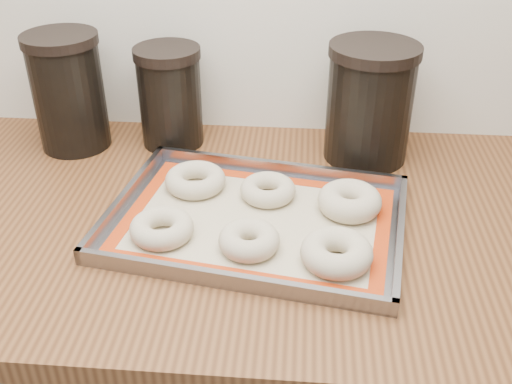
# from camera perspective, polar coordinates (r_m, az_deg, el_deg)

# --- Properties ---
(countertop) EXTENTS (3.06, 0.68, 0.04)m
(countertop) POSITION_cam_1_polar(r_m,az_deg,el_deg) (1.00, -0.99, -2.97)
(countertop) COLOR brown
(countertop) RESTS_ON cabinet
(baking_tray) EXTENTS (0.51, 0.40, 0.03)m
(baking_tray) POSITION_cam_1_polar(r_m,az_deg,el_deg) (0.96, 0.00, -2.69)
(baking_tray) COLOR gray
(baking_tray) RESTS_ON countertop
(baking_mat) EXTENTS (0.46, 0.35, 0.00)m
(baking_mat) POSITION_cam_1_polar(r_m,az_deg,el_deg) (0.96, 0.00, -2.79)
(baking_mat) COLOR #C6B793
(baking_mat) RESTS_ON baking_tray
(bagel_front_left) EXTENTS (0.11, 0.11, 0.03)m
(bagel_front_left) POSITION_cam_1_polar(r_m,az_deg,el_deg) (0.93, -8.96, -3.41)
(bagel_front_left) COLOR beige
(bagel_front_left) RESTS_ON baking_mat
(bagel_front_mid) EXTENTS (0.11, 0.11, 0.03)m
(bagel_front_mid) POSITION_cam_1_polar(r_m,az_deg,el_deg) (0.89, -0.66, -4.60)
(bagel_front_mid) COLOR beige
(bagel_front_mid) RESTS_ON baking_mat
(bagel_front_right) EXTENTS (0.11, 0.11, 0.04)m
(bagel_front_right) POSITION_cam_1_polar(r_m,az_deg,el_deg) (0.87, 7.68, -5.75)
(bagel_front_right) COLOR beige
(bagel_front_right) RESTS_ON baking_mat
(bagel_back_left) EXTENTS (0.13, 0.13, 0.03)m
(bagel_back_left) POSITION_cam_1_polar(r_m,az_deg,el_deg) (1.04, -5.80, 1.15)
(bagel_back_left) COLOR beige
(bagel_back_left) RESTS_ON baking_mat
(bagel_back_mid) EXTENTS (0.11, 0.11, 0.03)m
(bagel_back_mid) POSITION_cam_1_polar(r_m,az_deg,el_deg) (1.01, 1.14, 0.22)
(bagel_back_mid) COLOR beige
(bagel_back_mid) RESTS_ON baking_mat
(bagel_back_right) EXTENTS (0.13, 0.13, 0.04)m
(bagel_back_right) POSITION_cam_1_polar(r_m,az_deg,el_deg) (0.98, 8.90, -0.85)
(bagel_back_right) COLOR beige
(bagel_back_right) RESTS_ON baking_mat
(canister_left) EXTENTS (0.14, 0.14, 0.22)m
(canister_left) POSITION_cam_1_polar(r_m,az_deg,el_deg) (1.20, -17.43, 9.12)
(canister_left) COLOR black
(canister_left) RESTS_ON countertop
(canister_mid) EXTENTS (0.13, 0.13, 0.19)m
(canister_mid) POSITION_cam_1_polar(r_m,az_deg,el_deg) (1.18, -8.18, 9.00)
(canister_mid) COLOR black
(canister_mid) RESTS_ON countertop
(canister_right) EXTENTS (0.16, 0.16, 0.22)m
(canister_right) POSITION_cam_1_polar(r_m,az_deg,el_deg) (1.12, 10.76, 8.35)
(canister_right) COLOR black
(canister_right) RESTS_ON countertop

